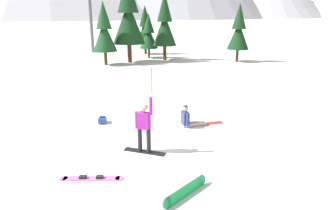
{
  "coord_description": "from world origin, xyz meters",
  "views": [
    {
      "loc": [
        1.57,
        -9.55,
        4.59
      ],
      "look_at": [
        1.06,
        2.38,
        1.0
      ],
      "focal_mm": 33.42,
      "sensor_mm": 36.0,
      "label": 1
    }
  ],
  "objects": [
    {
      "name": "trail_marker_pole",
      "position": [
        -0.1,
        7.69,
        0.77
      ],
      "size": [
        0.06,
        0.06,
        1.55
      ],
      "primitive_type": "cylinder",
      "color": "orange",
      "rests_on": "ground_plane"
    },
    {
      "name": "loose_snowboard_far_spare",
      "position": [
        -0.96,
        -1.71,
        0.02
      ],
      "size": [
        1.87,
        0.35,
        0.09
      ],
      "color": "pink",
      "rests_on": "ground_plane"
    },
    {
      "name": "pine_tree_leaning",
      "position": [
        -3.26,
        19.47,
        4.27
      ],
      "size": [
        2.93,
        2.93,
        7.83
      ],
      "color": "#472D19",
      "rests_on": "ground_plane"
    },
    {
      "name": "snowboarder_foreground",
      "position": [
        0.35,
        0.12,
        0.93
      ],
      "size": [
        1.49,
        0.69,
        1.97
      ],
      "color": "black",
      "rests_on": "ground_plane"
    },
    {
      "name": "pine_tree_tall",
      "position": [
        -1.77,
        22.52,
        2.41
      ],
      "size": [
        1.85,
        1.85,
        4.41
      ],
      "color": "#472D19",
      "rests_on": "ground_plane"
    },
    {
      "name": "ground_plane",
      "position": [
        0.0,
        0.0,
        0.0
      ],
      "size": [
        800.0,
        800.0,
        0.0
      ],
      "primitive_type": "plane",
      "color": "silver"
    },
    {
      "name": "backpack_blue",
      "position": [
        -1.78,
        2.92,
        0.14
      ],
      "size": [
        0.38,
        0.55,
        0.29
      ],
      "color": "#2D4C9E",
      "rests_on": "ground_plane"
    },
    {
      "name": "snowboarder_midground",
      "position": [
        1.93,
        2.71,
        0.32
      ],
      "size": [
        1.83,
        1.01,
        0.94
      ],
      "color": "#B7B7BC",
      "rests_on": "ground_plane"
    },
    {
      "name": "pine_tree_twin",
      "position": [
        6.82,
        20.3,
        2.9
      ],
      "size": [
        2.02,
        2.02,
        5.33
      ],
      "color": "#472D19",
      "rests_on": "ground_plane"
    },
    {
      "name": "pine_tree_young",
      "position": [
        -0.08,
        21.09,
        3.48
      ],
      "size": [
        2.25,
        2.25,
        6.39
      ],
      "color": "#472D19",
      "rests_on": "ground_plane"
    },
    {
      "name": "pine_tree_broad",
      "position": [
        -5.16,
        17.95,
        2.99
      ],
      "size": [
        2.1,
        2.1,
        5.48
      ],
      "color": "#472D19",
      "rests_on": "ground_plane"
    },
    {
      "name": "pine_tree_slender",
      "position": [
        -2.44,
        25.38,
        2.86
      ],
      "size": [
        2.06,
        2.06,
        5.25
      ],
      "color": "#472D19",
      "rests_on": "ground_plane"
    },
    {
      "name": "loose_snowboard_near_right",
      "position": [
        1.71,
        -2.45,
        0.15
      ],
      "size": [
        1.16,
        1.42,
        0.29
      ],
      "color": "#19B259",
      "rests_on": "ground_plane"
    }
  ]
}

